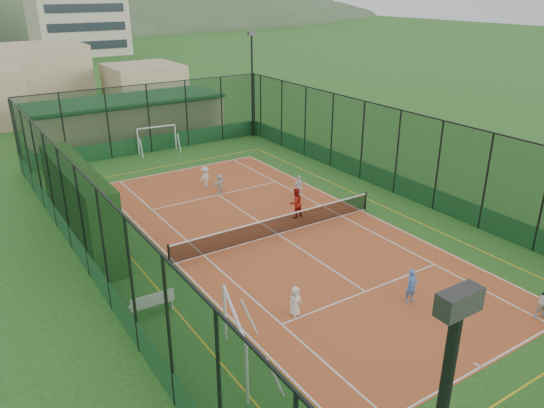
{
  "coord_description": "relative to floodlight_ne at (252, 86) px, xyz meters",
  "views": [
    {
      "loc": [
        -13.28,
        -19.8,
        11.49
      ],
      "look_at": [
        0.33,
        1.06,
        1.2
      ],
      "focal_mm": 35.0,
      "sensor_mm": 36.0,
      "label": 1
    }
  ],
  "objects": [
    {
      "name": "tennis_net",
      "position": [
        -8.6,
        -16.6,
        -3.59
      ],
      "size": [
        11.67,
        0.12,
        1.06
      ],
      "primitive_type": null,
      "color": "black",
      "rests_on": "ground"
    },
    {
      "name": "ground",
      "position": [
        -8.6,
        -16.6,
        -4.12
      ],
      "size": [
        300.0,
        300.0,
        0.0
      ],
      "primitive_type": "plane",
      "color": "#27561D",
      "rests_on": "ground"
    },
    {
      "name": "perimeter_fence",
      "position": [
        -8.6,
        -16.6,
        -1.62
      ],
      "size": [
        18.12,
        34.12,
        5.0
      ],
      "primitive_type": null,
      "color": "#113316",
      "rests_on": "ground"
    },
    {
      "name": "futsal_goal_near",
      "position": [
        -15.31,
        -24.19,
        -3.05
      ],
      "size": [
        3.47,
        1.91,
        2.15
      ],
      "primitive_type": null,
      "rotation": [
        0.0,
        0.0,
        1.27
      ],
      "color": "white",
      "rests_on": "ground"
    },
    {
      "name": "court_slab",
      "position": [
        -8.6,
        -16.6,
        -4.12
      ],
      "size": [
        11.17,
        23.97,
        0.01
      ],
      "primitive_type": "cube",
      "color": "#B15727",
      "rests_on": "ground"
    },
    {
      "name": "child_far_right",
      "position": [
        -4.96,
        -13.31,
        -3.4
      ],
      "size": [
        0.86,
        0.39,
        1.44
      ],
      "primitive_type": "imported",
      "rotation": [
        0.0,
        0.0,
        3.19
      ],
      "color": "white",
      "rests_on": "court_slab"
    },
    {
      "name": "hedge_left",
      "position": [
        -16.9,
        -12.25,
        -2.19
      ],
      "size": [
        1.33,
        8.86,
        3.88
      ],
      "primitive_type": "cube",
      "color": "black",
      "rests_on": "ground"
    },
    {
      "name": "child_near_left",
      "position": [
        -11.95,
        -22.76,
        -3.52
      ],
      "size": [
        0.63,
        0.46,
        1.19
      ],
      "primitive_type": "imported",
      "rotation": [
        0.0,
        0.0,
        0.14
      ],
      "color": "white",
      "rests_on": "court_slab"
    },
    {
      "name": "white_bench",
      "position": [
        -16.4,
        -19.7,
        -3.65
      ],
      "size": [
        1.7,
        0.53,
        0.94
      ],
      "primitive_type": null,
      "rotation": [
        0.0,
        0.0,
        -0.04
      ],
      "color": "white",
      "rests_on": "ground"
    },
    {
      "name": "child_far_back",
      "position": [
        -8.35,
        -9.97,
        -3.52
      ],
      "size": [
        1.13,
        0.84,
        1.18
      ],
      "primitive_type": "imported",
      "rotation": [
        0.0,
        0.0,
        3.65
      ],
      "color": "silver",
      "rests_on": "court_slab"
    },
    {
      "name": "child_far_left",
      "position": [
        -8.59,
        -8.51,
        -3.48
      ],
      "size": [
        0.94,
        0.76,
        1.27
      ],
      "primitive_type": "imported",
      "rotation": [
        0.0,
        0.0,
        3.55
      ],
      "color": "white",
      "rests_on": "court_slab"
    },
    {
      "name": "floodlight_ne",
      "position": [
        0.0,
        0.0,
        0.0
      ],
      "size": [
        0.6,
        0.26,
        8.25
      ],
      "primitive_type": null,
      "color": "black",
      "rests_on": "ground"
    },
    {
      "name": "clubhouse",
      "position": [
        -8.6,
        5.4,
        -2.55
      ],
      "size": [
        15.2,
        7.2,
        3.15
      ],
      "primitive_type": null,
      "color": "tan",
      "rests_on": "ground"
    },
    {
      "name": "coach",
      "position": [
        -6.65,
        -15.36,
        -3.29
      ],
      "size": [
        0.87,
        0.72,
        1.64
      ],
      "primitive_type": "imported",
      "rotation": [
        0.0,
        0.0,
        3.27
      ],
      "color": "#B21B12",
      "rests_on": "court_slab"
    },
    {
      "name": "tennis_balls",
      "position": [
        -9.27,
        -14.98,
        -4.08
      ],
      "size": [
        5.79,
        0.62,
        0.07
      ],
      "color": "#CCE033",
      "rests_on": "court_slab"
    },
    {
      "name": "futsal_goal_far",
      "position": [
        -8.22,
        0.1,
        -3.18
      ],
      "size": [
        2.99,
        1.07,
        1.89
      ],
      "primitive_type": null,
      "rotation": [
        0.0,
        0.0,
        -0.08
      ],
      "color": "white",
      "rests_on": "ground"
    },
    {
      "name": "child_near_mid",
      "position": [
        -7.64,
        -24.48,
        -3.41
      ],
      "size": [
        0.52,
        0.35,
        1.42
      ],
      "primitive_type": "imported",
      "rotation": [
        0.0,
        0.0,
        -0.02
      ],
      "color": "#4C81D8",
      "rests_on": "court_slab"
    }
  ]
}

